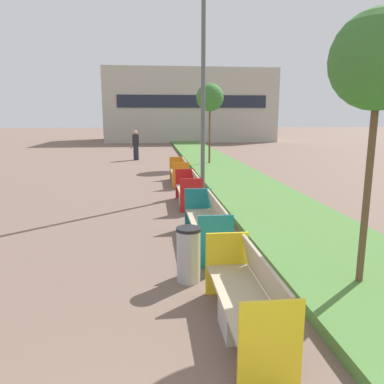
{
  "coord_description": "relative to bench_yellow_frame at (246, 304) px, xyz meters",
  "views": [
    {
      "loc": [
        -0.17,
        -0.67,
        2.59
      ],
      "look_at": [
        0.9,
        9.08,
        0.6
      ],
      "focal_mm": 35.0,
      "sensor_mm": 36.0,
      "label": 1
    }
  ],
  "objects": [
    {
      "name": "bench_teal_frame",
      "position": [
        0.0,
        3.2,
        0.01
      ],
      "size": [
        0.65,
        2.45,
        0.94
      ],
      "color": "#ADA8A0",
      "rests_on": "ground"
    },
    {
      "name": "bench_red_frame",
      "position": [
        -0.0,
        6.79,
        -0.01
      ],
      "size": [
        0.65,
        1.91,
        0.94
      ],
      "color": "#ADA8A0",
      "rests_on": "ground"
    },
    {
      "name": "litter_bin",
      "position": [
        -0.55,
        1.51,
        0.08
      ],
      "size": [
        0.39,
        0.39,
        0.89
      ],
      "color": "#9EA0A5",
      "rests_on": "ground"
    },
    {
      "name": "bench_orange_frame",
      "position": [
        -0.0,
        10.45,
        -0.0
      ],
      "size": [
        0.65,
        2.03,
        0.94
      ],
      "color": "#ADA8A0",
      "rests_on": "ground"
    },
    {
      "name": "sapling_tree_far",
      "position": [
        1.94,
        15.37,
        3.15
      ],
      "size": [
        1.41,
        1.41,
        4.24
      ],
      "color": "brown",
      "rests_on": "ground"
    },
    {
      "name": "building_backdrop",
      "position": [
        3.06,
        37.6,
        3.29
      ],
      "size": [
        17.42,
        8.74,
        7.32
      ],
      "color": "#B2AD9E",
      "rests_on": "ground"
    },
    {
      "name": "sapling_tree_near",
      "position": [
        1.94,
        0.85,
        2.93
      ],
      "size": [
        1.33,
        1.33,
        3.99
      ],
      "color": "brown",
      "rests_on": "ground"
    },
    {
      "name": "pedestrian_walking",
      "position": [
        -2.01,
        18.74,
        0.54
      ],
      "size": [
        0.53,
        0.24,
        1.77
      ],
      "color": "#232633",
      "rests_on": "ground"
    },
    {
      "name": "planter_grass_strip",
      "position": [
        2.26,
        8.62,
        -0.28
      ],
      "size": [
        2.8,
        120.0,
        0.18
      ],
      "color": "#4C7A38",
      "rests_on": "ground"
    },
    {
      "name": "bench_yellow_frame",
      "position": [
        0.0,
        0.0,
        0.0
      ],
      "size": [
        0.65,
        2.08,
        0.94
      ],
      "color": "#ADA8A0",
      "rests_on": "ground"
    },
    {
      "name": "street_lamp_post",
      "position": [
        0.61,
        8.31,
        4.55
      ],
      "size": [
        0.24,
        0.44,
        9.04
      ],
      "color": "#56595B",
      "rests_on": "ground"
    }
  ]
}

